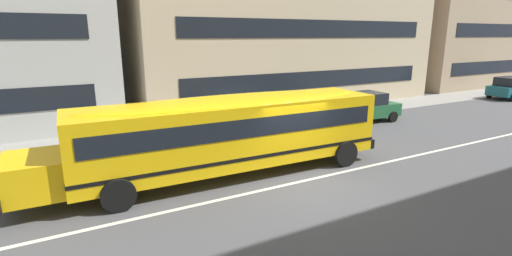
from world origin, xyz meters
The scene contains 7 objects.
ground_plane centered at (0.00, 0.00, 0.00)m, with size 400.00×400.00×0.00m, color #4C4C4F.
sidewalk_far centered at (0.00, 8.44, 0.01)m, with size 120.00×3.00×0.01m, color gray.
lane_centreline centered at (0.00, 0.00, 0.00)m, with size 110.00×0.16×0.01m, color silver.
school_bus centered at (-1.96, 1.77, 1.64)m, with size 12.37×3.12×2.75m.
parked_car_teal_far_corner centered at (23.71, 5.91, 0.84)m, with size 3.93×1.94×1.64m.
parked_car_green_under_tree centered at (8.19, 5.56, 0.84)m, with size 3.95×1.97×1.64m.
apartment_block_far_centre centered at (8.12, 14.78, 6.65)m, with size 21.84×9.74×13.30m.
Camera 1 is at (-6.98, -9.44, 4.76)m, focal length 26.09 mm.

